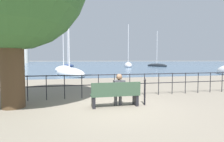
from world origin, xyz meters
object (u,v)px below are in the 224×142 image
(sailboat_4, at_px, (68,66))
(park_bench, at_px, (115,95))
(seated_person_left, at_px, (119,88))
(harbor_lighthouse, at_px, (24,46))
(closed_umbrella, at_px, (145,90))
(sailboat_1, at_px, (69,72))
(sailboat_3, at_px, (64,69))
(sailboat_0, at_px, (157,65))
(sailboat_5, at_px, (128,66))

(sailboat_4, bearing_deg, park_bench, -70.52)
(seated_person_left, xyz_separation_m, harbor_lighthouse, (-28.91, 104.24, 9.58))
(closed_umbrella, relative_size, sailboat_1, 0.09)
(sailboat_3, distance_m, sailboat_4, 15.66)
(sailboat_0, relative_size, sailboat_5, 0.92)
(sailboat_3, xyz_separation_m, sailboat_4, (0.24, 15.66, -0.05))
(sailboat_0, height_order, sailboat_5, sailboat_5)
(sailboat_1, bearing_deg, park_bench, -104.42)
(closed_umbrella, relative_size, harbor_lighthouse, 0.05)
(sailboat_3, bearing_deg, sailboat_1, -71.89)
(seated_person_left, distance_m, sailboat_1, 13.97)
(closed_umbrella, height_order, sailboat_4, sailboat_4)
(seated_person_left, height_order, sailboat_4, sailboat_4)
(closed_umbrella, xyz_separation_m, harbor_lighthouse, (-29.88, 104.32, 9.65))
(closed_umbrella, bearing_deg, harbor_lighthouse, 105.98)
(closed_umbrella, distance_m, sailboat_0, 42.82)
(seated_person_left, relative_size, sailboat_5, 0.11)
(sailboat_0, relative_size, sailboat_4, 1.07)
(sailboat_4, height_order, sailboat_5, sailboat_5)
(sailboat_1, relative_size, sailboat_3, 1.07)
(sailboat_4, bearing_deg, harbor_lighthouse, 127.27)
(closed_umbrella, distance_m, sailboat_1, 14.22)
(sailboat_5, bearing_deg, closed_umbrella, -94.93)
(sailboat_4, height_order, harbor_lighthouse, harbor_lighthouse)
(sailboat_1, bearing_deg, sailboat_3, 74.48)
(seated_person_left, relative_size, sailboat_0, 0.12)
(closed_umbrella, bearing_deg, sailboat_3, 99.87)
(park_bench, height_order, sailboat_1, sailboat_1)
(sailboat_5, bearing_deg, sailboat_1, -111.27)
(sailboat_0, bearing_deg, sailboat_3, -166.48)
(harbor_lighthouse, bearing_deg, sailboat_4, -68.26)
(park_bench, bearing_deg, sailboat_4, 93.95)
(park_bench, xyz_separation_m, harbor_lighthouse, (-28.76, 104.32, 9.80))
(seated_person_left, bearing_deg, sailboat_5, 71.49)
(seated_person_left, height_order, sailboat_5, sailboat_5)
(sailboat_5, height_order, harbor_lighthouse, harbor_lighthouse)
(closed_umbrella, bearing_deg, sailboat_4, 95.59)
(park_bench, distance_m, sailboat_4, 39.02)
(harbor_lighthouse, bearing_deg, seated_person_left, -74.50)
(sailboat_5, bearing_deg, park_bench, -96.62)
(park_bench, relative_size, sailboat_0, 0.18)
(seated_person_left, height_order, sailboat_0, sailboat_0)
(sailboat_0, distance_m, sailboat_5, 9.96)
(closed_umbrella, relative_size, sailboat_4, 0.11)
(sailboat_0, height_order, sailboat_1, sailboat_1)
(sailboat_5, bearing_deg, sailboat_4, 174.69)
(sailboat_0, height_order, harbor_lighthouse, harbor_lighthouse)
(sailboat_0, relative_size, sailboat_3, 0.93)
(sailboat_4, bearing_deg, sailboat_5, -1.85)
(seated_person_left, relative_size, sailboat_4, 0.13)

